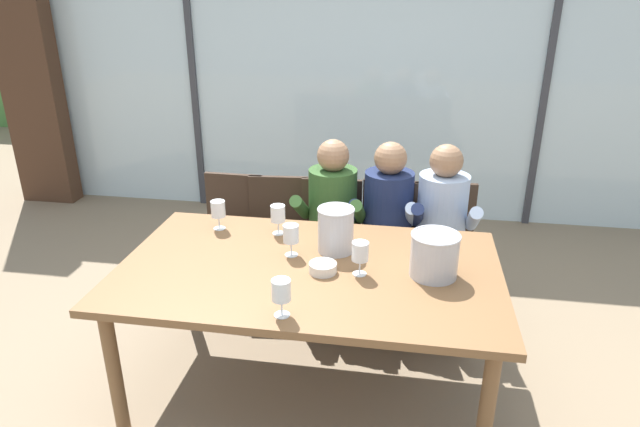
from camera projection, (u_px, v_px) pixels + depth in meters
ground at (335, 296)px, 4.02m from camera, size 14.00×14.00×0.00m
window_glass_panel at (361, 80)px, 5.03m from camera, size 7.14×0.03×2.60m
window_mullion_left at (193, 76)px, 5.26m from camera, size 0.06×0.06×2.60m
window_mullion_right at (546, 85)px, 4.77m from camera, size 0.06×0.06×2.60m
hillside_vineyard at (383, 71)px, 8.69m from camera, size 13.14×2.40×1.69m
curtain_heavy_drape at (30, 74)px, 5.35m from camera, size 0.56×0.20×2.60m
dining_table at (309, 279)px, 2.84m from camera, size 1.94×1.16×0.77m
chair_near_curtain at (231, 227)px, 3.91m from camera, size 0.45×0.45×0.87m
chair_left_of_center at (277, 230)px, 3.86m from camera, size 0.48×0.48×0.87m
chair_center at (330, 234)px, 3.81m from camera, size 0.46×0.46×0.87m
chair_right_of_center at (390, 236)px, 3.78m from camera, size 0.45×0.45×0.87m
chair_near_window_right at (444, 239)px, 3.73m from camera, size 0.48×0.48×0.87m
person_olive_shirt at (331, 218)px, 3.63m from camera, size 0.47×0.62×1.19m
person_navy_polo at (387, 222)px, 3.57m from camera, size 0.47×0.61×1.19m
person_pale_blue_shirt at (441, 225)px, 3.52m from camera, size 0.47×0.62×1.19m
ice_bucket_primary at (434, 254)px, 2.68m from camera, size 0.24×0.24×0.22m
ice_bucket_secondary at (336, 229)px, 2.93m from camera, size 0.20×0.20×0.25m
tasting_bowl at (323, 268)px, 2.75m from camera, size 0.14×0.14×0.05m
wine_glass_by_left_taster at (360, 253)px, 2.69m from camera, size 0.08×0.08×0.17m
wine_glass_near_bucket at (281, 292)px, 2.35m from camera, size 0.08×0.08×0.17m
wine_glass_center_pour at (218, 209)px, 3.20m from camera, size 0.08×0.08×0.17m
wine_glass_by_right_taster at (291, 234)px, 2.88m from camera, size 0.08×0.08×0.17m
wine_glass_spare_empty at (278, 215)px, 3.14m from camera, size 0.08×0.08×0.17m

